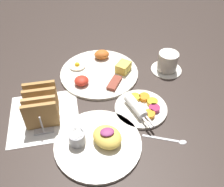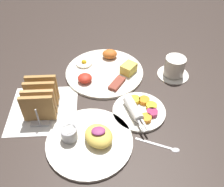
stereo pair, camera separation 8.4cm
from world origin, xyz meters
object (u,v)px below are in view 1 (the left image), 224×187
at_px(coffee_cup, 167,63).
at_px(plate_condiments, 141,107).
at_px(toast_rack, 41,106).
at_px(plate_breakfast, 100,71).
at_px(plate_foreground, 98,141).

bearing_deg(coffee_cup, plate_condiments, -130.15).
distance_m(toast_rack, coffee_cup, 0.50).
xyz_separation_m(toast_rack, coffee_cup, (0.47, 0.16, -0.02)).
bearing_deg(plate_breakfast, coffee_cup, -6.55).
bearing_deg(plate_breakfast, plate_condiments, -64.45).
bearing_deg(plate_foreground, coffee_cup, 42.89).
bearing_deg(toast_rack, plate_breakfast, 41.29).
bearing_deg(plate_condiments, coffee_cup, 49.85).
height_order(toast_rack, coffee_cup, toast_rack).
height_order(plate_condiments, coffee_cup, coffee_cup).
xyz_separation_m(plate_condiments, coffee_cup, (0.16, 0.19, 0.02)).
relative_size(plate_breakfast, toast_rack, 2.03).
bearing_deg(coffee_cup, plate_foreground, -137.11).
relative_size(plate_breakfast, plate_condiments, 1.58).
relative_size(toast_rack, coffee_cup, 1.23).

